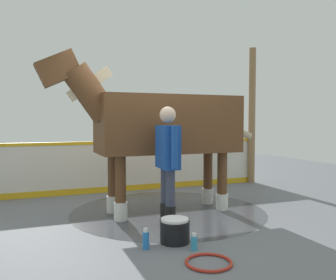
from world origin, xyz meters
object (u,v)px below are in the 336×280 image
Objects in this scene: bottle_shampoo at (194,242)px; hose_coil at (209,262)px; handler at (168,159)px; wash_bucket at (175,231)px; horse at (161,125)px; bottle_spray at (146,240)px.

hose_coil is (0.04, 0.42, -0.07)m from bottle_shampoo.
handler is 1.24m from bottle_shampoo.
wash_bucket is at bearing -99.33° from handler.
horse is 0.99m from handler.
bottle_shampoo is (0.26, 1.76, -1.31)m from horse.
bottle_spray is at bearing 13.00° from wash_bucket.
bottle_spray is 0.49× the size of hose_coil.
hose_coil is at bearing 84.91° from bottle_shampoo.
wash_bucket is (0.37, 1.44, -1.25)m from horse.
horse is at bearing 78.99° from handler.
handler is at bearing -103.38° from wash_bucket.
handler is at bearing -128.56° from bottle_spray.
horse is 7.29× the size of hose_coil.
bottle_shampoo is (-0.11, 0.32, -0.06)m from wash_bucket.
wash_bucket is at bearing -167.00° from bottle_spray.
horse is 14.78× the size of bottle_spray.
wash_bucket is at bearing -84.60° from hose_coil.
handler is 1.00m from wash_bucket.
bottle_spray is at bearing -54.30° from hose_coil.
hose_coil is at bearing 125.70° from bottle_spray.
bottle_spray is (0.53, 0.67, -0.84)m from handler.
hose_coil is (0.07, 1.32, -0.94)m from handler.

